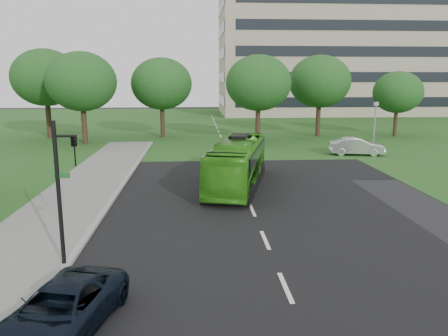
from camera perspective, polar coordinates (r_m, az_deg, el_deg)
The scene contains 14 objects.
ground at distance 19.43m, azimuth 4.47°, elevation -7.29°, with size 160.00×160.00×0.00m, color black.
street_surfaces at distance 41.48m, azimuth -0.44°, elevation 2.95°, with size 120.00×120.00×0.15m.
office_building at distance 84.08m, azimuth 13.93°, elevation 15.54°, with size 40.10×20.10×25.00m.
tree_park_a at distance 44.40m, azimuth -18.11°, elevation 10.67°, with size 6.63×6.63×8.82m.
tree_park_b at distance 47.71m, azimuth -8.17°, elevation 10.83°, with size 6.47×6.47×8.48m.
tree_park_c at distance 43.91m, azimuth 4.52°, elevation 11.00°, with size 6.47×6.47×8.60m.
tree_park_d at distance 49.25m, azimuth 12.40°, elevation 10.97°, with size 6.65×6.65×8.79m.
tree_park_e at distance 51.62m, azimuth 21.75°, elevation 9.17°, with size 5.30×5.30×7.07m.
tree_park_f at distance 50.28m, azimuth -22.29°, elevation 10.86°, with size 7.01×7.01×9.35m.
bus at distance 25.74m, azimuth 1.78°, elevation 0.63°, with size 2.32×9.90×2.76m, color #369519.
sedan at distance 38.04m, azimuth 16.93°, elevation 2.73°, with size 1.55×4.46×1.47m, color silver.
suv at distance 12.16m, azimuth -20.51°, elevation -16.98°, with size 2.03×4.41×1.23m, color black.
traffic_light at distance 15.19m, azimuth -20.31°, elevation -1.90°, with size 0.80×0.22×4.98m.
camera_pole at distance 39.70m, azimuth 19.12°, elevation 5.94°, with size 0.40×0.35×4.32m.
Camera 1 is at (-2.66, -18.19, 6.29)m, focal length 35.00 mm.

